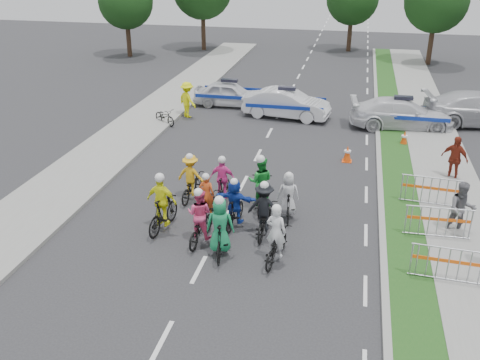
% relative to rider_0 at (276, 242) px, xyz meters
% --- Properties ---
extents(ground, '(90.00, 90.00, 0.00)m').
position_rel_rider_0_xyz_m(ground, '(-2.04, -0.95, -0.61)').
color(ground, '#28282B').
rests_on(ground, ground).
extents(curb_right, '(0.20, 60.00, 0.12)m').
position_rel_rider_0_xyz_m(curb_right, '(3.06, 4.05, -0.55)').
color(curb_right, gray).
rests_on(curb_right, ground).
extents(grass_strip, '(1.20, 60.00, 0.11)m').
position_rel_rider_0_xyz_m(grass_strip, '(3.76, 4.05, -0.56)').
color(grass_strip, '#174616').
rests_on(grass_strip, ground).
extents(sidewalk_right, '(2.40, 60.00, 0.13)m').
position_rel_rider_0_xyz_m(sidewalk_right, '(5.56, 4.05, -0.55)').
color(sidewalk_right, gray).
rests_on(sidewalk_right, ground).
extents(sidewalk_left, '(3.00, 60.00, 0.13)m').
position_rel_rider_0_xyz_m(sidewalk_left, '(-8.54, 4.05, -0.55)').
color(sidewalk_left, gray).
rests_on(sidewalk_left, ground).
extents(rider_0, '(0.91, 1.90, 1.86)m').
position_rel_rider_0_xyz_m(rider_0, '(0.00, 0.00, 0.00)').
color(rider_0, black).
rests_on(rider_0, ground).
extents(rider_1, '(0.89, 1.91, 1.95)m').
position_rel_rider_0_xyz_m(rider_1, '(-1.63, -0.02, 0.14)').
color(rider_1, black).
rests_on(rider_1, ground).
extents(rider_2, '(0.82, 1.85, 1.84)m').
position_rel_rider_0_xyz_m(rider_2, '(-2.42, 0.57, 0.07)').
color(rider_2, black).
rests_on(rider_2, ground).
extents(rider_3, '(1.06, 1.97, 2.01)m').
position_rel_rider_0_xyz_m(rider_3, '(-3.78, 1.02, 0.15)').
color(rider_3, black).
rests_on(rider_3, ground).
extents(rider_4, '(1.05, 1.85, 1.87)m').
position_rel_rider_0_xyz_m(rider_4, '(-0.59, 1.41, 0.11)').
color(rider_4, black).
rests_on(rider_4, ground).
extents(rider_5, '(1.41, 1.68, 1.73)m').
position_rel_rider_0_xyz_m(rider_5, '(-1.61, 1.74, 0.12)').
color(rider_5, black).
rests_on(rider_5, ground).
extents(rider_6, '(0.60, 1.64, 1.66)m').
position_rel_rider_0_xyz_m(rider_6, '(-2.63, 2.08, -0.06)').
color(rider_6, black).
rests_on(rider_6, ground).
extents(rider_7, '(0.77, 1.66, 1.70)m').
position_rel_rider_0_xyz_m(rider_7, '(-0.01, 2.68, 0.05)').
color(rider_7, black).
rests_on(rider_7, ground).
extents(rider_8, '(0.90, 2.04, 2.02)m').
position_rel_rider_0_xyz_m(rider_8, '(-1.03, 3.13, 0.13)').
color(rider_8, black).
rests_on(rider_8, ground).
extents(rider_9, '(0.91, 1.72, 1.79)m').
position_rel_rider_0_xyz_m(rider_9, '(-2.40, 3.33, 0.08)').
color(rider_9, black).
rests_on(rider_9, ground).
extents(rider_10, '(1.04, 1.80, 1.78)m').
position_rel_rider_0_xyz_m(rider_10, '(-3.57, 3.35, 0.08)').
color(rider_10, black).
rests_on(rider_10, ground).
extents(police_car_0, '(4.02, 1.72, 1.35)m').
position_rel_rider_0_xyz_m(police_car_0, '(-5.00, 15.17, 0.06)').
color(police_car_0, silver).
rests_on(police_car_0, ground).
extents(police_car_1, '(4.65, 2.17, 1.48)m').
position_rel_rider_0_xyz_m(police_car_1, '(-1.60, 13.70, 0.12)').
color(police_car_1, silver).
rests_on(police_car_1, ground).
extents(police_car_2, '(5.18, 2.53, 1.45)m').
position_rel_rider_0_xyz_m(police_car_2, '(4.15, 13.23, 0.11)').
color(police_car_2, silver).
rests_on(police_car_2, ground).
extents(spectator_1, '(0.95, 0.78, 1.79)m').
position_rel_rider_0_xyz_m(spectator_1, '(5.37, 2.71, 0.28)').
color(spectator_1, slate).
rests_on(spectator_1, ground).
extents(spectator_2, '(1.12, 0.93, 1.79)m').
position_rel_rider_0_xyz_m(spectator_2, '(5.75, 7.11, 0.28)').
color(spectator_2, maroon).
rests_on(spectator_2, ground).
extents(marshal_hiviz, '(1.38, 1.26, 1.86)m').
position_rel_rider_0_xyz_m(marshal_hiviz, '(-6.65, 12.67, 0.31)').
color(marshal_hiviz, '#EAEF0C').
rests_on(marshal_hiviz, ground).
extents(barrier_0, '(2.03, 0.62, 1.12)m').
position_rel_rider_0_xyz_m(barrier_0, '(4.66, -0.16, -0.05)').
color(barrier_0, '#A5A8AD').
rests_on(barrier_0, ground).
extents(barrier_1, '(2.01, 0.55, 1.12)m').
position_rel_rider_0_xyz_m(barrier_1, '(4.66, 2.23, -0.05)').
color(barrier_1, '#A5A8AD').
rests_on(barrier_1, ground).
extents(barrier_2, '(2.04, 0.69, 1.12)m').
position_rel_rider_0_xyz_m(barrier_2, '(4.66, 4.53, -0.05)').
color(barrier_2, '#A5A8AD').
rests_on(barrier_2, ground).
extents(cone_0, '(0.40, 0.40, 0.70)m').
position_rel_rider_0_xyz_m(cone_0, '(1.74, 8.18, -0.27)').
color(cone_0, '#F24C0C').
rests_on(cone_0, ground).
extents(cone_1, '(0.40, 0.40, 0.70)m').
position_rel_rider_0_xyz_m(cone_1, '(4.18, 10.64, -0.27)').
color(cone_1, '#F24C0C').
rests_on(cone_1, ground).
extents(parked_bike, '(1.58, 1.34, 0.82)m').
position_rel_rider_0_xyz_m(parked_bike, '(-7.41, 11.25, -0.21)').
color(parked_bike, black).
rests_on(parked_bike, ground).
extents(tree_0, '(4.20, 4.20, 6.30)m').
position_rel_rider_0_xyz_m(tree_0, '(-16.04, 27.05, 3.57)').
color(tree_0, '#382619').
rests_on(tree_0, ground).
extents(tree_1, '(4.55, 4.55, 6.82)m').
position_rel_rider_0_xyz_m(tree_1, '(6.96, 29.05, 3.92)').
color(tree_1, '#382619').
rests_on(tree_1, ground).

